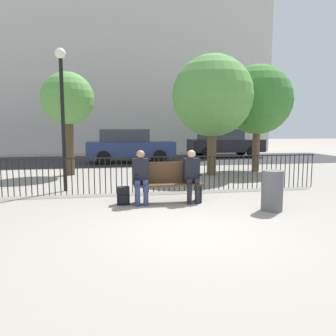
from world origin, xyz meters
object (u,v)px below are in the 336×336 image
at_px(trash_bin, 272,191).
at_px(parked_car_0, 129,145).
at_px(backpack, 123,196).
at_px(parked_car_1, 224,142).
at_px(seated_person_0, 141,175).
at_px(lamp_post, 62,98).
at_px(tree_1, 258,100).
at_px(park_bench, 167,181).
at_px(tree_0, 68,100).
at_px(tree_2, 213,96).
at_px(seated_person_1, 192,174).

bearing_deg(trash_bin, parked_car_0, 103.51).
distance_m(backpack, parked_car_1, 12.47).
distance_m(seated_person_0, lamp_post, 3.22).
bearing_deg(tree_1, parked_car_1, 82.22).
relative_size(backpack, tree_1, 0.10).
distance_m(seated_person_0, parked_car_0, 8.89).
relative_size(seated_person_0, tree_1, 0.30).
relative_size(backpack, trash_bin, 0.48).
distance_m(park_bench, parked_car_0, 8.78).
relative_size(tree_1, lamp_post, 1.10).
height_order(parked_car_0, trash_bin, parked_car_0).
xyz_separation_m(park_bench, trash_bin, (1.99, -1.15, -0.07)).
height_order(seated_person_0, trash_bin, seated_person_0).
bearing_deg(tree_1, park_bench, -132.57).
height_order(backpack, parked_car_0, parked_car_0).
xyz_separation_m(tree_0, tree_1, (7.08, -0.13, 0.09)).
distance_m(tree_2, trash_bin, 5.65).
xyz_separation_m(backpack, tree_2, (3.32, 4.04, 2.60)).
bearing_deg(parked_car_0, lamp_post, -106.83).
distance_m(backpack, tree_1, 7.65).
height_order(seated_person_1, backpack, seated_person_1).
xyz_separation_m(lamp_post, parked_car_1, (7.67, 8.95, -1.63)).
relative_size(tree_0, lamp_post, 0.97).
bearing_deg(lamp_post, backpack, -51.42).
xyz_separation_m(park_bench, seated_person_0, (-0.62, -0.13, 0.18)).
bearing_deg(parked_car_1, tree_2, -112.99).
height_order(seated_person_0, parked_car_1, parked_car_1).
bearing_deg(parked_car_0, backpack, -94.08).
bearing_deg(parked_car_0, trash_bin, -76.49).
bearing_deg(lamp_post, seated_person_0, -45.45).
height_order(seated_person_1, parked_car_0, parked_car_0).
bearing_deg(tree_1, parked_car_0, 139.65).
height_order(parked_car_1, trash_bin, parked_car_1).
height_order(tree_1, parked_car_1, tree_1).
xyz_separation_m(backpack, parked_car_0, (0.63, 8.84, 0.65)).
height_order(seated_person_1, tree_2, tree_2).
xyz_separation_m(tree_0, parked_car_1, (7.90, 5.86, -1.82)).
bearing_deg(seated_person_0, parked_car_0, 88.49).
relative_size(lamp_post, parked_car_0, 0.89).
xyz_separation_m(seated_person_1, tree_0, (-3.27, 5.00, 2.00)).
relative_size(parked_car_0, trash_bin, 5.01).
xyz_separation_m(tree_1, tree_2, (-2.05, -0.77, 0.04)).
distance_m(seated_person_0, tree_1, 7.26).
height_order(seated_person_1, parked_car_1, parked_car_1).
xyz_separation_m(park_bench, parked_car_0, (-0.39, 8.76, 0.35)).
bearing_deg(parked_car_1, seated_person_1, -113.11).
bearing_deg(parked_car_0, seated_person_1, -84.07).
bearing_deg(backpack, seated_person_0, -7.06).
bearing_deg(trash_bin, backpack, 160.45).
bearing_deg(tree_1, trash_bin, -111.84).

